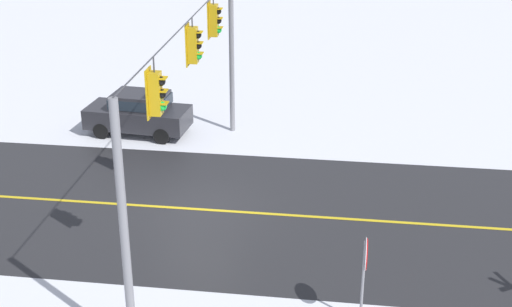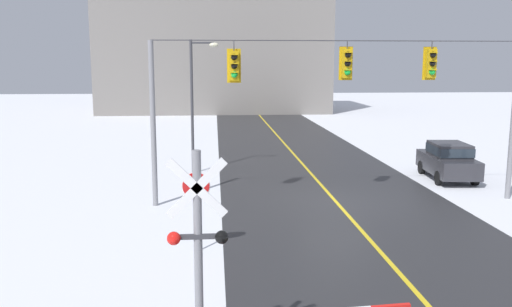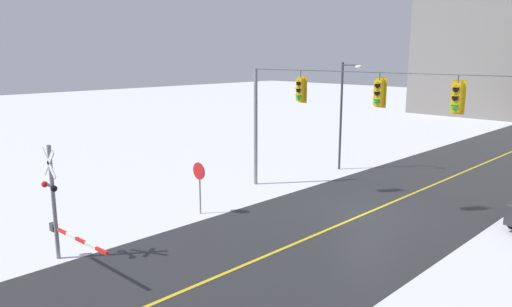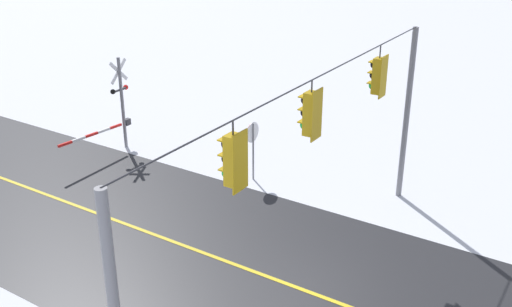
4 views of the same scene
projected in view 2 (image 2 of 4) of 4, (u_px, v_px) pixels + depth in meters
ground_plane at (336, 202)px, 20.92m from camera, size 160.00×160.00×0.00m
road_asphalt at (309, 171)px, 26.82m from camera, size 9.00×80.00×0.01m
lane_centre_line at (309, 171)px, 26.82m from camera, size 0.14×72.00×0.01m
signal_span at (338, 93)px, 20.21m from camera, size 14.20×0.47×6.22m
stop_sign at (196, 194)px, 15.06m from camera, size 0.80×0.09×2.35m
railroad_crossing at (217, 272)px, 8.68m from camera, size 4.06×0.31×4.00m
parked_car_charcoal at (448, 159)px, 24.84m from camera, size 2.10×4.31×1.74m
streetlamp_near at (196, 94)px, 25.86m from camera, size 1.39×0.28×6.50m
building_distant at (214, 51)px, 60.85m from camera, size 25.28×11.38×13.77m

